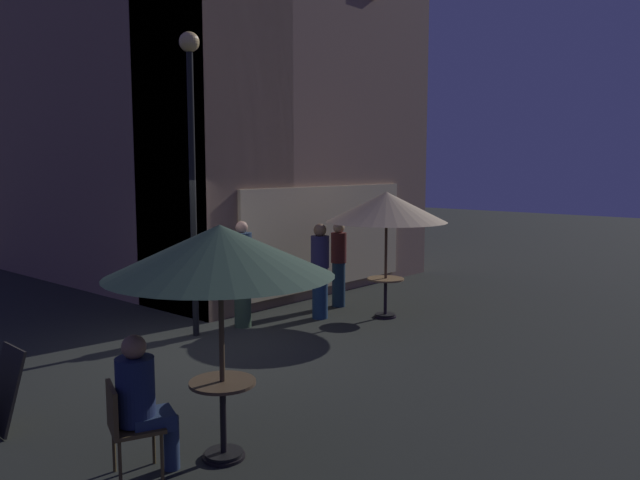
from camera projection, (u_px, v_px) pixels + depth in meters
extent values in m
plane|color=#252722|center=(193.00, 351.00, 9.26)|extent=(60.00, 60.00, 0.00)
cube|color=#92735E|center=(300.00, 90.00, 13.76)|extent=(7.01, 2.16, 8.74)
cube|color=#92735E|center=(119.00, 92.00, 14.10)|extent=(2.16, 8.78, 8.74)
cube|color=beige|center=(328.00, 237.00, 13.13)|extent=(4.91, 0.08, 2.10)
cylinder|color=black|center=(193.00, 196.00, 9.87)|extent=(0.10, 0.10, 4.51)
sphere|color=#F8D379|center=(189.00, 42.00, 9.59)|extent=(0.31, 0.31, 0.31)
cube|color=black|center=(5.00, 389.00, 6.46)|extent=(0.29, 0.56, 0.85)
cylinder|color=black|center=(385.00, 316.00, 11.36)|extent=(0.40, 0.40, 0.03)
cylinder|color=black|center=(385.00, 298.00, 11.32)|extent=(0.06, 0.06, 0.68)
cylinder|color=brown|center=(386.00, 279.00, 11.28)|extent=(0.66, 0.66, 0.03)
cylinder|color=black|center=(224.00, 456.00, 5.89)|extent=(0.40, 0.40, 0.03)
cylinder|color=black|center=(223.00, 421.00, 5.85)|extent=(0.06, 0.06, 0.71)
cylinder|color=#4D3927|center=(222.00, 383.00, 5.80)|extent=(0.62, 0.62, 0.03)
cylinder|color=black|center=(385.00, 315.00, 11.36)|extent=(0.36, 0.36, 0.06)
cylinder|color=#4C3325|center=(386.00, 257.00, 11.23)|extent=(0.05, 0.05, 2.21)
cone|color=tan|center=(387.00, 207.00, 11.13)|extent=(2.16, 2.16, 0.53)
cylinder|color=black|center=(224.00, 455.00, 5.89)|extent=(0.36, 0.36, 0.06)
cylinder|color=#493A24|center=(222.00, 346.00, 5.76)|extent=(0.05, 0.05, 2.15)
cone|color=#314936|center=(220.00, 250.00, 5.66)|extent=(2.08, 2.08, 0.47)
cylinder|color=#514021|center=(154.00, 441.00, 5.75)|extent=(0.03, 0.03, 0.43)
cylinder|color=#514021|center=(162.00, 457.00, 5.44)|extent=(0.03, 0.03, 0.43)
cylinder|color=#514021|center=(114.00, 448.00, 5.60)|extent=(0.03, 0.03, 0.43)
cylinder|color=#514021|center=(120.00, 465.00, 5.29)|extent=(0.03, 0.03, 0.43)
cube|color=#514021|center=(137.00, 427.00, 5.49)|extent=(0.57, 0.57, 0.04)
cube|color=#514021|center=(112.00, 408.00, 5.38)|extent=(0.21, 0.42, 0.39)
cube|color=navy|center=(153.00, 420.00, 5.55)|extent=(0.46, 0.45, 0.14)
cylinder|color=navy|center=(172.00, 443.00, 5.65)|extent=(0.14, 0.14, 0.49)
cylinder|color=#1B2647|center=(135.00, 390.00, 5.45)|extent=(0.33, 0.33, 0.59)
sphere|color=#986F4D|center=(134.00, 347.00, 5.41)|extent=(0.21, 0.21, 0.21)
cylinder|color=navy|center=(320.00, 293.00, 11.23)|extent=(0.28, 0.28, 0.92)
cylinder|color=#2D2B50|center=(320.00, 252.00, 11.14)|extent=(0.33, 0.33, 0.57)
sphere|color=olive|center=(320.00, 230.00, 11.09)|extent=(0.23, 0.23, 0.23)
cylinder|color=#1C3245|center=(339.00, 284.00, 12.18)|extent=(0.26, 0.26, 0.86)
cylinder|color=#51201E|center=(339.00, 248.00, 12.10)|extent=(0.30, 0.30, 0.58)
sphere|color=tan|center=(339.00, 228.00, 12.05)|extent=(0.22, 0.22, 0.22)
cylinder|color=#334B31|center=(243.00, 299.00, 10.63)|extent=(0.28, 0.28, 0.97)
cylinder|color=#23374D|center=(242.00, 252.00, 10.54)|extent=(0.33, 0.33, 0.64)
sphere|color=tan|center=(242.00, 227.00, 10.49)|extent=(0.21, 0.21, 0.21)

